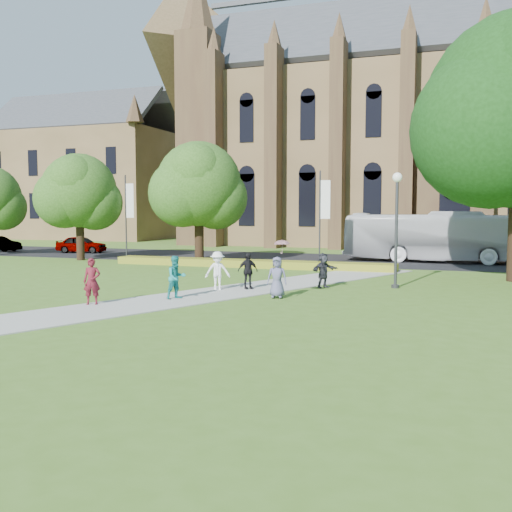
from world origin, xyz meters
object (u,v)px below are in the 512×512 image
at_px(streetlamp, 397,216).
at_px(car_0, 81,244).
at_px(tour_coach, 437,237).
at_px(pedestrian_0, 92,281).

height_order(streetlamp, car_0, streetlamp).
bearing_deg(car_0, streetlamp, -126.31).
distance_m(tour_coach, pedestrian_0, 25.40).
bearing_deg(car_0, tour_coach, -98.25).
relative_size(tour_coach, car_0, 3.04).
bearing_deg(pedestrian_0, tour_coach, 38.02).
distance_m(tour_coach, car_0, 28.00).
relative_size(car_0, pedestrian_0, 2.34).
height_order(car_0, pedestrian_0, pedestrian_0).
xyz_separation_m(streetlamp, pedestrian_0, (-10.26, -8.55, -2.39)).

